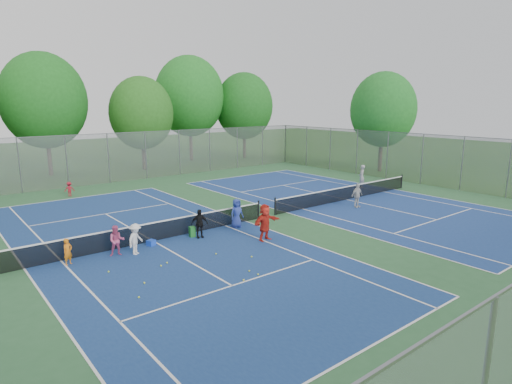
% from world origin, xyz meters
% --- Properties ---
extents(ground, '(120.00, 120.00, 0.00)m').
position_xyz_m(ground, '(0.00, 0.00, 0.00)').
color(ground, '#214E18').
rests_on(ground, ground).
extents(court_pad, '(32.00, 32.00, 0.01)m').
position_xyz_m(court_pad, '(0.00, 0.00, 0.01)').
color(court_pad, '#2B5C34').
rests_on(court_pad, ground).
extents(court_left, '(10.97, 23.77, 0.01)m').
position_xyz_m(court_left, '(-7.00, 0.00, 0.02)').
color(court_left, navy).
rests_on(court_left, court_pad).
extents(court_right, '(10.97, 23.77, 0.01)m').
position_xyz_m(court_right, '(7.00, 0.00, 0.02)').
color(court_right, navy).
rests_on(court_right, court_pad).
extents(net_left, '(12.87, 0.10, 0.91)m').
position_xyz_m(net_left, '(-7.00, 0.00, 0.46)').
color(net_left, black).
rests_on(net_left, ground).
extents(net_right, '(12.87, 0.10, 0.91)m').
position_xyz_m(net_right, '(7.00, 0.00, 0.46)').
color(net_right, black).
rests_on(net_right, ground).
extents(fence_north, '(32.00, 0.10, 4.00)m').
position_xyz_m(fence_north, '(0.00, 16.00, 2.00)').
color(fence_north, gray).
rests_on(fence_north, ground).
extents(fence_east, '(0.10, 32.00, 4.00)m').
position_xyz_m(fence_east, '(16.00, 0.00, 2.00)').
color(fence_east, gray).
rests_on(fence_east, ground).
extents(tree_nl, '(7.20, 7.20, 10.69)m').
position_xyz_m(tree_nl, '(-6.00, 23.00, 6.54)').
color(tree_nl, '#443326').
rests_on(tree_nl, ground).
extents(tree_nc, '(6.00, 6.00, 8.85)m').
position_xyz_m(tree_nc, '(2.00, 21.00, 5.39)').
color(tree_nc, '#443326').
rests_on(tree_nc, ground).
extents(tree_nr, '(7.60, 7.60, 11.42)m').
position_xyz_m(tree_nr, '(9.00, 24.00, 7.04)').
color(tree_nr, '#443326').
rests_on(tree_nr, ground).
extents(tree_ne, '(6.60, 6.60, 9.77)m').
position_xyz_m(tree_ne, '(15.00, 22.00, 5.97)').
color(tree_ne, '#443326').
rests_on(tree_ne, ground).
extents(tree_side_e, '(6.00, 6.00, 9.20)m').
position_xyz_m(tree_side_e, '(19.00, 6.00, 5.74)').
color(tree_side_e, '#443326').
rests_on(tree_side_e, ground).
extents(ball_crate, '(0.41, 0.41, 0.28)m').
position_xyz_m(ball_crate, '(-7.35, -0.52, 0.14)').
color(ball_crate, blue).
rests_on(ball_crate, ground).
extents(ball_hopper, '(0.30, 0.30, 0.52)m').
position_xyz_m(ball_hopper, '(-5.22, -0.57, 0.26)').
color(ball_hopper, '#23802D').
rests_on(ball_hopper, ground).
extents(student_a, '(0.48, 0.41, 1.10)m').
position_xyz_m(student_a, '(-10.96, -0.60, 0.55)').
color(student_a, orange).
rests_on(student_a, ground).
extents(student_b, '(0.78, 0.70, 1.34)m').
position_xyz_m(student_b, '(-9.03, -0.81, 0.67)').
color(student_b, '#CB4F80').
rests_on(student_b, ground).
extents(student_c, '(1.02, 0.91, 1.37)m').
position_xyz_m(student_c, '(-8.34, -1.16, 0.69)').
color(student_c, white).
rests_on(student_c, ground).
extents(student_d, '(0.89, 0.55, 1.42)m').
position_xyz_m(student_d, '(-5.00, -0.89, 0.71)').
color(student_d, black).
rests_on(student_d, ground).
extents(student_e, '(0.76, 0.50, 1.54)m').
position_xyz_m(student_e, '(-2.56, -0.60, 0.77)').
color(student_e, '#283B95').
rests_on(student_e, ground).
extents(student_f, '(1.69, 0.73, 1.77)m').
position_xyz_m(student_f, '(-2.77, -3.16, 0.88)').
color(student_f, red).
rests_on(student_f, ground).
extents(child_far_baseline, '(0.75, 0.56, 1.03)m').
position_xyz_m(child_far_baseline, '(-7.23, 12.73, 0.52)').
color(child_far_baseline, maroon).
rests_on(child_far_baseline, ground).
extents(instructor, '(0.78, 0.71, 1.78)m').
position_xyz_m(instructor, '(11.02, 1.94, 0.89)').
color(instructor, '#959597').
rests_on(instructor, ground).
extents(teen_court_b, '(0.92, 0.42, 1.54)m').
position_xyz_m(teen_court_b, '(5.83, -1.75, 0.77)').
color(teen_court_b, beige).
rests_on(teen_court_b, ground).
extents(tennis_ball_0, '(0.07, 0.07, 0.07)m').
position_xyz_m(tennis_ball_0, '(-5.68, -3.37, 0.03)').
color(tennis_ball_0, '#BDCD2F').
rests_on(tennis_ball_0, ground).
extents(tennis_ball_1, '(0.07, 0.07, 0.07)m').
position_xyz_m(tennis_ball_1, '(-5.68, -6.24, 0.03)').
color(tennis_ball_1, '#C7DD33').
rests_on(tennis_ball_1, ground).
extents(tennis_ball_2, '(0.07, 0.07, 0.07)m').
position_xyz_m(tennis_ball_2, '(-6.42, -6.32, 0.03)').
color(tennis_ball_2, yellow).
rests_on(tennis_ball_2, ground).
extents(tennis_ball_3, '(0.07, 0.07, 0.07)m').
position_xyz_m(tennis_ball_3, '(-7.82, -3.00, 0.03)').
color(tennis_ball_3, '#E4F338').
rests_on(tennis_ball_3, ground).
extents(tennis_ball_4, '(0.07, 0.07, 0.07)m').
position_xyz_m(tennis_ball_4, '(-10.01, -5.26, 0.03)').
color(tennis_ball_4, '#CAEA36').
rests_on(tennis_ball_4, ground).
extents(tennis_ball_5, '(0.07, 0.07, 0.07)m').
position_xyz_m(tennis_ball_5, '(-9.38, -4.28, 0.03)').
color(tennis_ball_5, yellow).
rests_on(tennis_ball_5, ground).
extents(tennis_ball_6, '(0.07, 0.07, 0.07)m').
position_xyz_m(tennis_ball_6, '(-5.73, -5.76, 0.03)').
color(tennis_ball_6, '#C0D130').
rests_on(tennis_ball_6, ground).
extents(tennis_ball_7, '(0.07, 0.07, 0.07)m').
position_xyz_m(tennis_ball_7, '(-10.02, -2.44, 0.03)').
color(tennis_ball_7, '#CEF438').
rests_on(tennis_ball_7, ground).
extents(tennis_ball_8, '(0.07, 0.07, 0.07)m').
position_xyz_m(tennis_ball_8, '(-4.71, -4.61, 0.03)').
color(tennis_ball_8, '#DEEF37').
rests_on(tennis_ball_8, ground).
extents(tennis_ball_9, '(0.07, 0.07, 0.07)m').
position_xyz_m(tennis_ball_9, '(-8.16, -3.14, 0.03)').
color(tennis_ball_9, '#CEE535').
rests_on(tennis_ball_9, ground).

